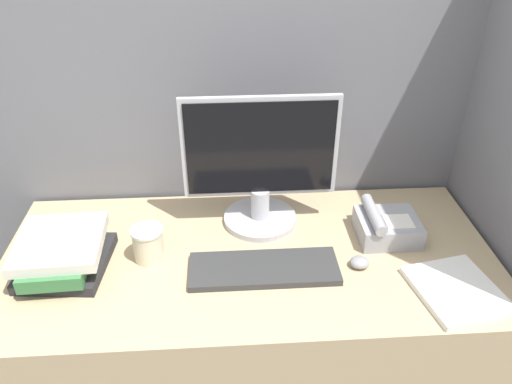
% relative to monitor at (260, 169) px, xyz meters
% --- Properties ---
extents(cubicle_panel_rear, '(1.88, 0.04, 1.75)m').
position_rel_monitor_xyz_m(cubicle_panel_rear, '(-0.05, 0.20, -0.06)').
color(cubicle_panel_rear, slate).
rests_on(cubicle_panel_rear, ground_plane).
extents(cubicle_panel_right, '(0.04, 0.74, 1.75)m').
position_rel_monitor_xyz_m(cubicle_panel_right, '(0.73, -0.15, -0.06)').
color(cubicle_panel_right, slate).
rests_on(cubicle_panel_right, ground_plane).
extents(desk, '(1.48, 0.68, 0.74)m').
position_rel_monitor_xyz_m(desk, '(-0.05, -0.18, -0.57)').
color(desk, tan).
rests_on(desk, ground_plane).
extents(monitor, '(0.48, 0.24, 0.43)m').
position_rel_monitor_xyz_m(monitor, '(0.00, 0.00, 0.00)').
color(monitor, '#B7B7BC').
rests_on(monitor, desk).
extents(keyboard, '(0.43, 0.15, 0.02)m').
position_rel_monitor_xyz_m(keyboard, '(-0.01, -0.25, -0.19)').
color(keyboard, '#333333').
rests_on(keyboard, desk).
extents(mouse, '(0.06, 0.05, 0.03)m').
position_rel_monitor_xyz_m(mouse, '(0.27, -0.25, -0.18)').
color(mouse, gray).
rests_on(mouse, desk).
extents(coffee_cup, '(0.09, 0.09, 0.11)m').
position_rel_monitor_xyz_m(coffee_cup, '(-0.34, -0.17, -0.14)').
color(coffee_cup, beige).
rests_on(coffee_cup, desk).
extents(book_stack, '(0.25, 0.28, 0.11)m').
position_rel_monitor_xyz_m(book_stack, '(-0.58, -0.20, -0.15)').
color(book_stack, '#262628').
rests_on(book_stack, desk).
extents(desk_telephone, '(0.19, 0.18, 0.11)m').
position_rel_monitor_xyz_m(desk_telephone, '(0.39, -0.11, -0.16)').
color(desk_telephone, '#99999E').
rests_on(desk_telephone, desk).
extents(paper_pile, '(0.26, 0.28, 0.02)m').
position_rel_monitor_xyz_m(paper_pile, '(0.51, -0.37, -0.19)').
color(paper_pile, white).
rests_on(paper_pile, desk).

